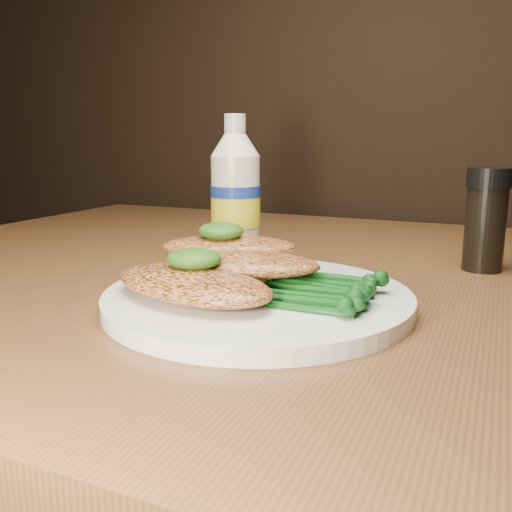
% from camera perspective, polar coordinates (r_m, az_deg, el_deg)
% --- Properties ---
extents(plate, '(0.26, 0.26, 0.01)m').
position_cam_1_polar(plate, '(0.48, 0.19, -4.41)').
color(plate, white).
rests_on(plate, dining_table).
extents(chicken_front, '(0.17, 0.12, 0.02)m').
position_cam_1_polar(chicken_front, '(0.45, -6.60, -2.90)').
color(chicken_front, '#D27842').
rests_on(chicken_front, plate).
extents(chicken_mid, '(0.15, 0.09, 0.02)m').
position_cam_1_polar(chicken_mid, '(0.49, -1.47, -0.76)').
color(chicken_mid, '#D27842').
rests_on(chicken_mid, plate).
extents(chicken_back, '(0.14, 0.11, 0.02)m').
position_cam_1_polar(chicken_back, '(0.53, -2.82, 0.98)').
color(chicken_back, '#D27842').
rests_on(chicken_back, plate).
extents(pesto_front, '(0.05, 0.05, 0.02)m').
position_cam_1_polar(pesto_front, '(0.46, -6.44, -0.29)').
color(pesto_front, black).
rests_on(pesto_front, chicken_front).
extents(pesto_back, '(0.06, 0.05, 0.02)m').
position_cam_1_polar(pesto_back, '(0.52, -3.64, 2.61)').
color(pesto_back, black).
rests_on(pesto_back, chicken_back).
extents(broccolini_bundle, '(0.16, 0.14, 0.02)m').
position_cam_1_polar(broccolini_bundle, '(0.45, 6.08, -3.08)').
color(broccolini_bundle, '#104B14').
rests_on(broccolini_bundle, plate).
extents(mayo_bottle, '(0.07, 0.07, 0.17)m').
position_cam_1_polar(mayo_bottle, '(0.66, -2.14, 7.20)').
color(mayo_bottle, white).
rests_on(mayo_bottle, dining_table).
extents(pepper_grinder, '(0.06, 0.06, 0.11)m').
position_cam_1_polar(pepper_grinder, '(0.64, 22.67, 3.47)').
color(pepper_grinder, black).
rests_on(pepper_grinder, dining_table).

